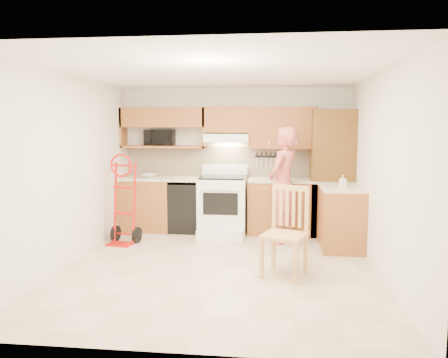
% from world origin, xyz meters
% --- Properties ---
extents(floor, '(4.00, 4.50, 0.02)m').
position_xyz_m(floor, '(0.00, 0.00, -0.01)').
color(floor, beige).
rests_on(floor, ground).
extents(ceiling, '(4.00, 4.50, 0.02)m').
position_xyz_m(ceiling, '(0.00, 0.00, 2.51)').
color(ceiling, white).
rests_on(ceiling, ground).
extents(wall_back, '(4.00, 0.02, 2.50)m').
position_xyz_m(wall_back, '(0.00, 2.26, 1.25)').
color(wall_back, silver).
rests_on(wall_back, ground).
extents(wall_front, '(4.00, 0.02, 2.50)m').
position_xyz_m(wall_front, '(0.00, -2.26, 1.25)').
color(wall_front, silver).
rests_on(wall_front, ground).
extents(wall_left, '(0.02, 4.50, 2.50)m').
position_xyz_m(wall_left, '(-2.01, 0.00, 1.25)').
color(wall_left, silver).
rests_on(wall_left, ground).
extents(wall_right, '(0.02, 4.50, 2.50)m').
position_xyz_m(wall_right, '(2.01, 0.00, 1.25)').
color(wall_right, silver).
rests_on(wall_right, ground).
extents(backsplash, '(3.92, 0.03, 0.55)m').
position_xyz_m(backsplash, '(0.00, 2.23, 1.20)').
color(backsplash, beige).
rests_on(backsplash, wall_back).
extents(lower_cab_left, '(0.90, 0.60, 0.90)m').
position_xyz_m(lower_cab_left, '(-1.55, 1.95, 0.45)').
color(lower_cab_left, '#AB662C').
rests_on(lower_cab_left, ground).
extents(dishwasher, '(0.60, 0.60, 0.85)m').
position_xyz_m(dishwasher, '(-0.80, 1.95, 0.42)').
color(dishwasher, black).
rests_on(dishwasher, ground).
extents(lower_cab_right, '(1.14, 0.60, 0.90)m').
position_xyz_m(lower_cab_right, '(0.83, 1.95, 0.45)').
color(lower_cab_right, '#AB662C').
rests_on(lower_cab_right, ground).
extents(countertop_left, '(1.50, 0.63, 0.04)m').
position_xyz_m(countertop_left, '(-1.25, 1.95, 0.92)').
color(countertop_left, beige).
rests_on(countertop_left, lower_cab_left).
extents(countertop_right, '(1.14, 0.63, 0.04)m').
position_xyz_m(countertop_right, '(0.83, 1.95, 0.92)').
color(countertop_right, beige).
rests_on(countertop_right, lower_cab_right).
extents(cab_return_right, '(0.60, 1.00, 0.90)m').
position_xyz_m(cab_return_right, '(1.70, 1.15, 0.45)').
color(cab_return_right, '#AB662C').
rests_on(cab_return_right, ground).
extents(countertop_return, '(0.63, 1.00, 0.04)m').
position_xyz_m(countertop_return, '(1.70, 1.15, 0.92)').
color(countertop_return, beige).
rests_on(countertop_return, cab_return_right).
extents(pantry_tall, '(0.70, 0.60, 2.10)m').
position_xyz_m(pantry_tall, '(1.65, 1.95, 1.05)').
color(pantry_tall, brown).
rests_on(pantry_tall, ground).
extents(upper_cab_left, '(1.50, 0.33, 0.34)m').
position_xyz_m(upper_cab_left, '(-1.25, 2.08, 1.98)').
color(upper_cab_left, '#AB662C').
rests_on(upper_cab_left, wall_back).
extents(upper_shelf_mw, '(1.50, 0.33, 0.04)m').
position_xyz_m(upper_shelf_mw, '(-1.25, 2.08, 1.47)').
color(upper_shelf_mw, '#AB662C').
rests_on(upper_shelf_mw, wall_back).
extents(upper_cab_center, '(0.76, 0.33, 0.44)m').
position_xyz_m(upper_cab_center, '(-0.12, 2.08, 1.94)').
color(upper_cab_center, '#AB662C').
rests_on(upper_cab_center, wall_back).
extents(upper_cab_right, '(1.14, 0.33, 0.70)m').
position_xyz_m(upper_cab_right, '(0.83, 2.08, 1.80)').
color(upper_cab_right, '#AB662C').
rests_on(upper_cab_right, wall_back).
extents(range_hood, '(0.76, 0.46, 0.14)m').
position_xyz_m(range_hood, '(-0.12, 2.02, 1.63)').
color(range_hood, white).
rests_on(range_hood, wall_back).
extents(knife_strip, '(0.40, 0.05, 0.29)m').
position_xyz_m(knife_strip, '(0.55, 2.21, 1.24)').
color(knife_strip, black).
rests_on(knife_strip, backsplash).
extents(microwave, '(0.51, 0.35, 0.28)m').
position_xyz_m(microwave, '(-1.32, 2.08, 1.63)').
color(microwave, black).
rests_on(microwave, upper_shelf_mw).
extents(range, '(0.79, 1.04, 1.17)m').
position_xyz_m(range, '(-0.17, 1.75, 0.58)').
color(range, white).
rests_on(range, ground).
extents(person, '(0.67, 0.78, 1.82)m').
position_xyz_m(person, '(0.83, 1.35, 0.91)').
color(person, '#C75750').
rests_on(person, ground).
extents(hand_truck, '(0.57, 0.53, 1.27)m').
position_xyz_m(hand_truck, '(-1.65, 0.99, 0.64)').
color(hand_truck, red).
rests_on(hand_truck, ground).
extents(dining_chair, '(0.64, 0.67, 1.10)m').
position_xyz_m(dining_chair, '(0.83, -0.25, 0.55)').
color(dining_chair, '#BD864A').
rests_on(dining_chair, ground).
extents(soap_bottle, '(0.10, 0.10, 0.18)m').
position_xyz_m(soap_bottle, '(1.70, 1.05, 1.03)').
color(soap_bottle, white).
rests_on(soap_bottle, countertop_return).
extents(bowl, '(0.31, 0.31, 0.06)m').
position_xyz_m(bowl, '(-1.49, 1.95, 0.97)').
color(bowl, white).
rests_on(bowl, countertop_left).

